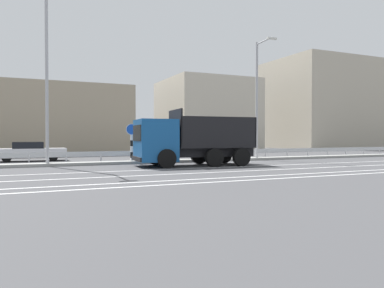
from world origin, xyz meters
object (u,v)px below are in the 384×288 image
(street_lamp_1, at_px, (47,61))
(street_lamp_2, at_px, (258,94))
(median_road_sign, at_px, (132,143))
(parked_car_3, at_px, (30,151))
(dump_truck, at_px, (179,143))

(street_lamp_1, relative_size, street_lamp_2, 1.26)
(median_road_sign, relative_size, parked_car_3, 0.53)
(median_road_sign, bearing_deg, street_lamp_2, -1.60)
(dump_truck, bearing_deg, parked_car_3, 48.43)
(dump_truck, relative_size, parked_car_3, 1.53)
(median_road_sign, xyz_separation_m, street_lamp_2, (9.31, -0.26, 3.46))
(street_lamp_1, distance_m, parked_car_3, 7.82)
(dump_truck, height_order, parked_car_3, dump_truck)
(street_lamp_1, height_order, street_lamp_2, street_lamp_1)
(street_lamp_1, bearing_deg, median_road_sign, 4.20)
(median_road_sign, distance_m, street_lamp_1, 6.82)
(street_lamp_1, relative_size, parked_car_3, 2.29)
(dump_truck, height_order, street_lamp_1, street_lamp_1)
(dump_truck, xyz_separation_m, street_lamp_1, (-7.03, 2.52, 4.63))
(street_lamp_2, distance_m, parked_car_3, 16.66)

